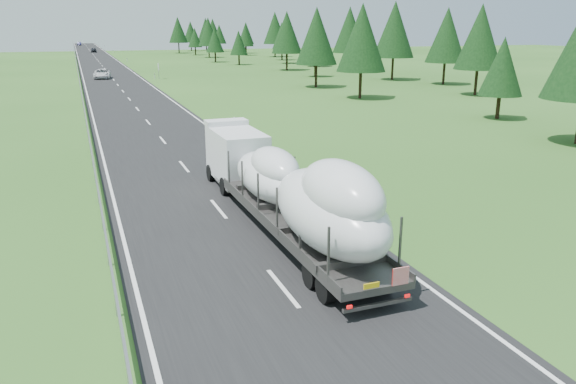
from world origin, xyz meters
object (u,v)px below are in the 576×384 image
object	(u,v)px
boat_truck	(288,185)
distant_car_blue	(79,44)
highway_sign	(158,68)
distant_car_dark	(94,50)
distant_van	(102,74)

from	to	relation	value
boat_truck	distant_car_blue	distance (m)	259.02
highway_sign	distant_car_dark	world-z (taller)	highway_sign
highway_sign	boat_truck	bearing A→B (deg)	-94.00
boat_truck	distant_car_blue	size ratio (longest dim) A/B	3.75
distant_van	distant_car_blue	bearing A→B (deg)	95.59
highway_sign	boat_truck	xyz separation A→B (m)	(-5.27, -75.29, 0.34)
highway_sign	boat_truck	size ratio (longest dim) A/B	0.14
boat_truck	distant_van	bearing A→B (deg)	92.54
highway_sign	distant_car_blue	bearing A→B (deg)	93.08
boat_truck	distant_car_dark	xyz separation A→B (m)	(-1.13, 183.35, -1.39)
distant_car_dark	distant_van	bearing A→B (deg)	-87.99
distant_car_dark	boat_truck	bearing A→B (deg)	-86.32
distant_car_blue	boat_truck	bearing A→B (deg)	-87.49
highway_sign	distant_van	xyz separation A→B (m)	(-8.78, 4.04, -1.02)
highway_sign	distant_car_blue	distance (m)	183.95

